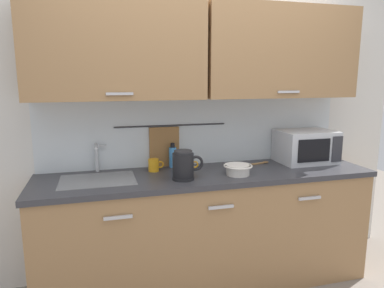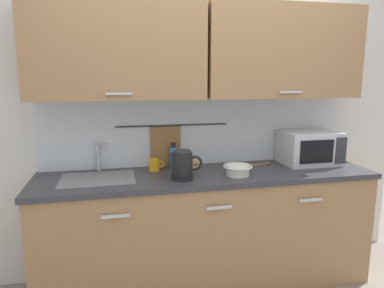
{
  "view_description": "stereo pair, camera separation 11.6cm",
  "coord_description": "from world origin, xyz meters",
  "px_view_note": "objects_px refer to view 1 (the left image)",
  "views": [
    {
      "loc": [
        -0.79,
        -2.14,
        1.6
      ],
      "look_at": [
        -0.11,
        0.33,
        1.12
      ],
      "focal_mm": 32.77,
      "sensor_mm": 36.0,
      "label": 1
    },
    {
      "loc": [
        -0.67,
        -2.17,
        1.6
      ],
      "look_at": [
        -0.11,
        0.33,
        1.12
      ],
      "focal_mm": 32.77,
      "sensor_mm": 36.0,
      "label": 2
    }
  ],
  "objects_px": {
    "dish_soap_bottle": "(173,157)",
    "wooden_spoon": "(259,163)",
    "microwave": "(306,146)",
    "electric_kettle": "(184,165)",
    "mug_by_kettle": "(189,165)",
    "mug_near_sink": "(154,165)",
    "mixing_bowl": "(238,169)"
  },
  "relations": [
    {
      "from": "dish_soap_bottle",
      "to": "wooden_spoon",
      "type": "xyz_separation_m",
      "value": [
        0.71,
        -0.09,
        -0.08
      ]
    },
    {
      "from": "microwave",
      "to": "wooden_spoon",
      "type": "distance_m",
      "value": 0.43
    },
    {
      "from": "electric_kettle",
      "to": "dish_soap_bottle",
      "type": "bearing_deg",
      "value": 90.44
    },
    {
      "from": "electric_kettle",
      "to": "mug_by_kettle",
      "type": "distance_m",
      "value": 0.23
    },
    {
      "from": "microwave",
      "to": "wooden_spoon",
      "type": "height_order",
      "value": "microwave"
    },
    {
      "from": "electric_kettle",
      "to": "mug_by_kettle",
      "type": "bearing_deg",
      "value": 66.11
    },
    {
      "from": "microwave",
      "to": "mug_near_sink",
      "type": "bearing_deg",
      "value": 178.3
    },
    {
      "from": "mug_by_kettle",
      "to": "wooden_spoon",
      "type": "xyz_separation_m",
      "value": [
        0.62,
        0.07,
        -0.04
      ]
    },
    {
      "from": "mixing_bowl",
      "to": "mug_by_kettle",
      "type": "bearing_deg",
      "value": 149.02
    },
    {
      "from": "mixing_bowl",
      "to": "wooden_spoon",
      "type": "height_order",
      "value": "mixing_bowl"
    },
    {
      "from": "mug_near_sink",
      "to": "wooden_spoon",
      "type": "xyz_separation_m",
      "value": [
        0.88,
        -0.0,
        -0.04
      ]
    },
    {
      "from": "mug_near_sink",
      "to": "mug_by_kettle",
      "type": "xyz_separation_m",
      "value": [
        0.26,
        -0.07,
        0.0
      ]
    },
    {
      "from": "mug_near_sink",
      "to": "wooden_spoon",
      "type": "relative_size",
      "value": 0.44
    },
    {
      "from": "wooden_spoon",
      "to": "mug_near_sink",
      "type": "bearing_deg",
      "value": 179.86
    },
    {
      "from": "microwave",
      "to": "wooden_spoon",
      "type": "relative_size",
      "value": 1.68
    },
    {
      "from": "electric_kettle",
      "to": "mug_near_sink",
      "type": "bearing_deg",
      "value": 121.79
    },
    {
      "from": "microwave",
      "to": "electric_kettle",
      "type": "relative_size",
      "value": 2.03
    },
    {
      "from": "electric_kettle",
      "to": "wooden_spoon",
      "type": "bearing_deg",
      "value": 20.82
    },
    {
      "from": "electric_kettle",
      "to": "dish_soap_bottle",
      "type": "height_order",
      "value": "electric_kettle"
    },
    {
      "from": "dish_soap_bottle",
      "to": "mug_near_sink",
      "type": "bearing_deg",
      "value": -152.67
    },
    {
      "from": "mug_near_sink",
      "to": "wooden_spoon",
      "type": "distance_m",
      "value": 0.88
    },
    {
      "from": "microwave",
      "to": "wooden_spoon",
      "type": "xyz_separation_m",
      "value": [
        -0.41,
        0.04,
        -0.13
      ]
    },
    {
      "from": "dish_soap_bottle",
      "to": "microwave",
      "type": "bearing_deg",
      "value": -6.3
    },
    {
      "from": "wooden_spoon",
      "to": "electric_kettle",
      "type": "bearing_deg",
      "value": -159.18
    },
    {
      "from": "microwave",
      "to": "wooden_spoon",
      "type": "bearing_deg",
      "value": 174.98
    },
    {
      "from": "microwave",
      "to": "mug_by_kettle",
      "type": "relative_size",
      "value": 3.83
    },
    {
      "from": "mixing_bowl",
      "to": "mug_by_kettle",
      "type": "distance_m",
      "value": 0.38
    },
    {
      "from": "dish_soap_bottle",
      "to": "mixing_bowl",
      "type": "distance_m",
      "value": 0.54
    },
    {
      "from": "mug_near_sink",
      "to": "mixing_bowl",
      "type": "distance_m",
      "value": 0.64
    },
    {
      "from": "mug_near_sink",
      "to": "electric_kettle",
      "type": "bearing_deg",
      "value": -58.21
    },
    {
      "from": "dish_soap_bottle",
      "to": "mixing_bowl",
      "type": "height_order",
      "value": "dish_soap_bottle"
    },
    {
      "from": "electric_kettle",
      "to": "mug_near_sink",
      "type": "distance_m",
      "value": 0.32
    }
  ]
}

